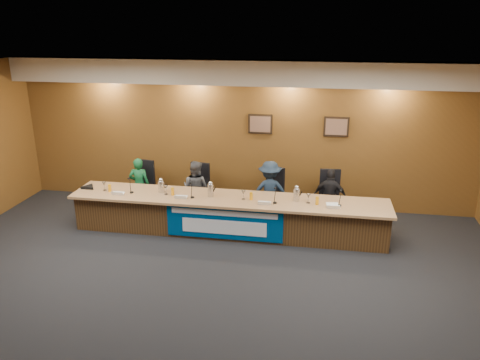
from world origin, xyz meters
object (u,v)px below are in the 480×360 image
object	(u,v)px
banner	(224,223)
office_chair_c	(270,197)
panelist_c	(270,191)
carafe_right	(297,195)
office_chair_a	(142,189)
panelist_a	(139,185)
carafe_mid	(211,190)
dais_body	(228,216)
office_chair_b	(197,192)
carafe_left	(161,187)
speakerphone	(89,187)
office_chair_d	(330,200)
panelist_d	(330,197)
panelist_b	(196,188)

from	to	relation	value
banner	office_chair_c	distance (m)	1.45
panelist_c	carafe_right	bearing A→B (deg)	117.74
banner	office_chair_a	distance (m)	2.44
panelist_a	banner	bearing A→B (deg)	143.39
banner	carafe_mid	size ratio (longest dim) A/B	8.90
dais_body	carafe_right	distance (m)	1.40
office_chair_b	carafe_left	size ratio (longest dim) A/B	2.06
banner	speakerphone	xyz separation A→B (m)	(-2.86, 0.40, 0.40)
panelist_c	office_chair_c	bearing A→B (deg)	-99.97
dais_body	carafe_mid	distance (m)	0.62
panelist_c	carafe_right	xyz separation A→B (m)	(0.58, -0.76, 0.24)
office_chair_a	speakerphone	size ratio (longest dim) A/B	1.50
dais_body	panelist_a	xyz separation A→B (m)	(-2.09, 0.74, 0.25)
panelist_a	office_chair_d	xyz separation A→B (m)	(4.04, 0.10, -0.12)
office_chair_b	dais_body	bearing A→B (deg)	-38.05
dais_body	panelist_d	xyz separation A→B (m)	(1.95, 0.74, 0.24)
dais_body	office_chair_c	distance (m)	1.11
office_chair_a	office_chair_c	distance (m)	2.81
office_chair_d	carafe_right	bearing A→B (deg)	-131.52
office_chair_c	office_chair_b	bearing A→B (deg)	-157.94
panelist_c	carafe_left	bearing A→B (deg)	9.62
office_chair_a	speakerphone	distance (m)	1.19
dais_body	carafe_left	bearing A→B (deg)	179.69
panelist_d	office_chair_c	world-z (taller)	panelist_d
office_chair_d	carafe_mid	xyz separation A→B (m)	(-2.28, -0.89, 0.39)
dais_body	banner	distance (m)	0.42
panelist_d	office_chair_d	xyz separation A→B (m)	(0.00, 0.10, -0.11)
panelist_d	carafe_left	world-z (taller)	panelist_d
carafe_left	carafe_mid	bearing A→B (deg)	-3.04
office_chair_d	carafe_left	xyz separation A→B (m)	(-3.29, -0.83, 0.39)
office_chair_a	office_chair_d	bearing A→B (deg)	10.24
office_chair_a	panelist_a	bearing A→B (deg)	-79.76
office_chair_d	carafe_left	bearing A→B (deg)	-170.36
panelist_c	carafe_mid	world-z (taller)	panelist_c
office_chair_c	carafe_right	bearing A→B (deg)	-33.62
office_chair_a	panelist_d	bearing A→B (deg)	8.82
panelist_a	panelist_d	xyz separation A→B (m)	(4.04, 0.00, -0.01)
carafe_right	speakerphone	xyz separation A→B (m)	(-4.16, -0.00, -0.10)
carafe_left	dais_body	bearing A→B (deg)	-0.31
panelist_d	carafe_right	bearing A→B (deg)	60.60
office_chair_a	office_chair_d	world-z (taller)	same
banner	panelist_c	bearing A→B (deg)	58.12
panelist_a	panelist_d	distance (m)	4.04
speakerphone	panelist_d	bearing A→B (deg)	8.95
panelist_a	office_chair_a	bearing A→B (deg)	-97.75
office_chair_b	carafe_right	world-z (taller)	carafe_right
banner	office_chair_b	bearing A→B (deg)	124.00
office_chair_b	office_chair_d	world-z (taller)	same
carafe_left	office_chair_c	bearing A→B (deg)	22.02
panelist_c	panelist_b	bearing A→B (deg)	-9.97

